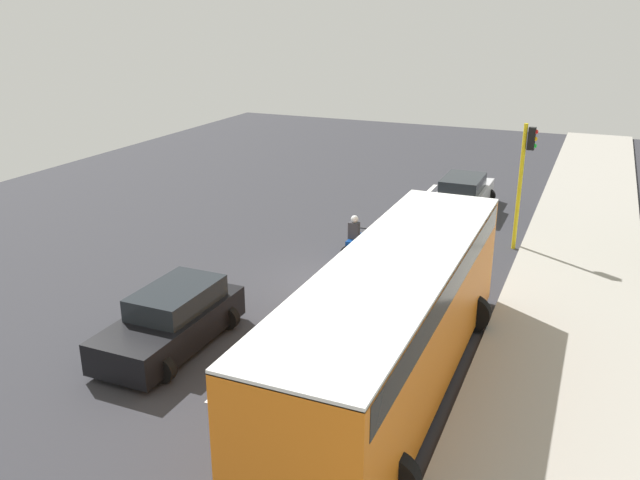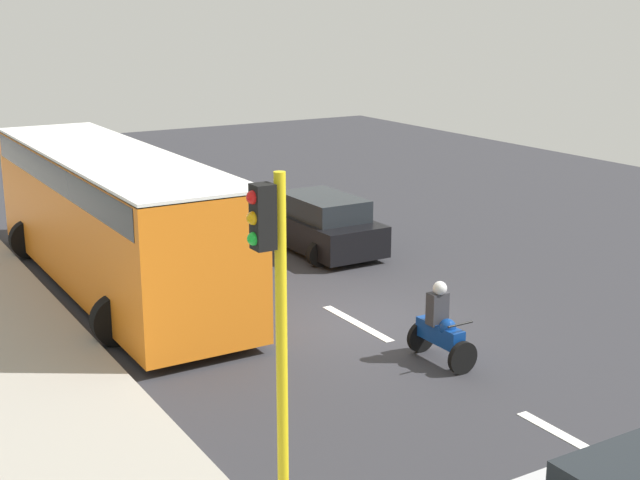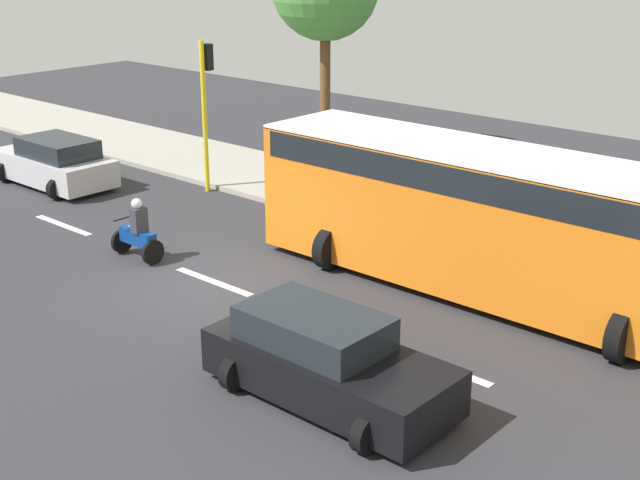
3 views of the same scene
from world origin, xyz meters
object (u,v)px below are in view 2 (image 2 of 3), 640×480
city_bus (111,210)px  traffic_light_corner (274,304)px  motorcycle (441,329)px  car_black (318,224)px

city_bus → traffic_light_corner: traffic_light_corner is taller
city_bus → traffic_light_corner: bearing=82.6°
traffic_light_corner → motorcycle: bearing=-148.7°
city_bus → traffic_light_corner: (1.36, 10.48, 1.08)m
motorcycle → traffic_light_corner: traffic_light_corner is taller
car_black → city_bus: city_bus is taller
car_black → city_bus: bearing=3.6°
car_black → motorcycle: motorcycle is taller
city_bus → traffic_light_corner: size_ratio=2.44×
city_bus → motorcycle: size_ratio=7.19×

